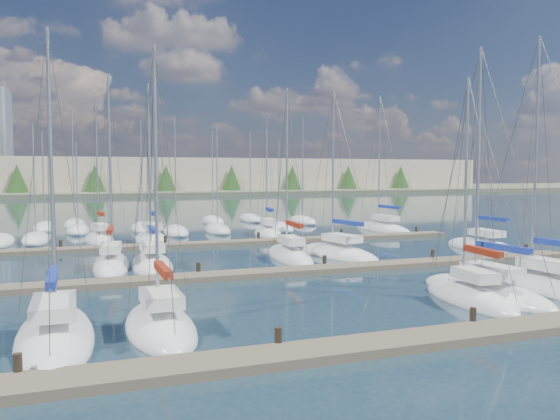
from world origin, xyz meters
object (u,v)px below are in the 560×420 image
object	(u,v)px
sailboat_i	(112,265)
sailboat_n	(100,239)
sailboat_j	(152,264)
sailboat_l	(338,254)
sailboat_r	(382,228)
sailboat_d	(470,298)
sailboat_k	(290,256)
sailboat_f	(545,287)
sailboat_p	(268,233)
sailboat_m	(483,247)
sailboat_o	(152,239)
sailboat_e	(485,292)
sailboat_c	(160,326)
sailboat_b	(55,336)

from	to	relation	value
sailboat_i	sailboat_n	size ratio (longest dim) A/B	0.97
sailboat_n	sailboat_j	bearing A→B (deg)	-85.52
sailboat_l	sailboat_r	world-z (taller)	sailboat_r
sailboat_l	sailboat_d	world-z (taller)	sailboat_l
sailboat_n	sailboat_k	bearing A→B (deg)	-55.62
sailboat_r	sailboat_f	distance (m)	29.05
sailboat_p	sailboat_k	bearing A→B (deg)	-94.39
sailboat_i	sailboat_m	bearing A→B (deg)	2.78
sailboat_l	sailboat_f	world-z (taller)	sailboat_f
sailboat_k	sailboat_r	bearing A→B (deg)	46.14
sailboat_o	sailboat_e	xyz separation A→B (m)	(13.08, -27.26, -0.01)
sailboat_e	sailboat_d	distance (m)	1.76
sailboat_i	sailboat_r	distance (m)	31.02
sailboat_c	sailboat_n	world-z (taller)	sailboat_n
sailboat_l	sailboat_c	bearing A→B (deg)	-146.76
sailboat_b	sailboat_r	distance (m)	41.87
sailboat_b	sailboat_r	world-z (taller)	sailboat_r
sailboat_f	sailboat_m	bearing A→B (deg)	56.83
sailboat_p	sailboat_m	xyz separation A→B (m)	(12.85, -15.12, -0.01)
sailboat_o	sailboat_n	world-z (taller)	sailboat_o
sailboat_c	sailboat_m	distance (m)	30.17
sailboat_l	sailboat_r	size ratio (longest dim) A/B	0.86
sailboat_e	sailboat_m	distance (m)	17.17
sailboat_k	sailboat_d	distance (m)	15.28
sailboat_d	sailboat_n	bearing A→B (deg)	122.96
sailboat_d	sailboat_f	world-z (taller)	sailboat_f
sailboat_m	sailboat_d	bearing A→B (deg)	-131.77
sailboat_n	sailboat_m	size ratio (longest dim) A/B	1.18
sailboat_j	sailboat_i	distance (m)	2.51
sailboat_l	sailboat_o	xyz separation A→B (m)	(-11.81, 13.26, 0.02)
sailboat_l	sailboat_j	world-z (taller)	sailboat_l
sailboat_j	sailboat_e	bearing A→B (deg)	-42.26
sailboat_i	sailboat_n	world-z (taller)	sailboat_n
sailboat_p	sailboat_r	distance (m)	12.61
sailboat_d	sailboat_f	xyz separation A→B (m)	(5.39, 0.89, -0.01)
sailboat_k	sailboat_l	bearing A→B (deg)	3.13
sailboat_p	sailboat_e	world-z (taller)	sailboat_e
sailboat_o	sailboat_e	size ratio (longest dim) A/B	1.06
sailboat_d	sailboat_m	distance (m)	18.81
sailboat_m	sailboat_r	bearing A→B (deg)	90.75
sailboat_k	sailboat_i	bearing A→B (deg)	-177.33
sailboat_o	sailboat_n	size ratio (longest dim) A/B	1.03
sailboat_f	sailboat_b	bearing A→B (deg)	176.88
sailboat_c	sailboat_b	xyz separation A→B (m)	(-3.74, 0.03, -0.01)
sailboat_j	sailboat_n	size ratio (longest dim) A/B	0.93
sailboat_e	sailboat_m	xyz separation A→B (m)	(10.93, 13.24, -0.01)
sailboat_l	sailboat_p	bearing A→B (deg)	80.63
sailboat_p	sailboat_k	xyz separation A→B (m)	(-3.10, -14.30, 0.00)
sailboat_j	sailboat_r	bearing A→B (deg)	31.02
sailboat_p	sailboat_d	xyz separation A→B (m)	(0.36, -29.18, 0.00)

